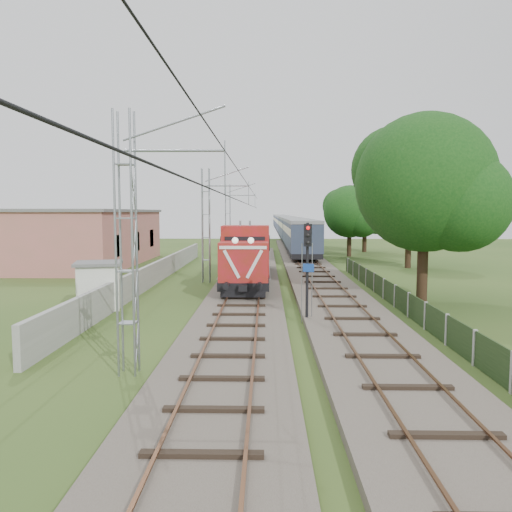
{
  "coord_description": "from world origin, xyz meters",
  "views": [
    {
      "loc": [
        1.23,
        -22.95,
        4.99
      ],
      "look_at": [
        0.59,
        8.52,
        2.2
      ],
      "focal_mm": 35.0,
      "sensor_mm": 36.0,
      "label": 1
    }
  ],
  "objects_px": {
    "locomotive": "(248,254)",
    "coach_rake": "(285,224)",
    "relay_hut": "(99,285)",
    "signal_post": "(308,255)"
  },
  "relations": [
    {
      "from": "signal_post",
      "to": "relay_hut",
      "type": "height_order",
      "value": "signal_post"
    },
    {
      "from": "coach_rake",
      "to": "relay_hut",
      "type": "relative_size",
      "value": 40.02
    },
    {
      "from": "locomotive",
      "to": "relay_hut",
      "type": "bearing_deg",
      "value": -130.02
    },
    {
      "from": "signal_post",
      "to": "relay_hut",
      "type": "distance_m",
      "value": 11.17
    },
    {
      "from": "locomotive",
      "to": "coach_rake",
      "type": "bearing_deg",
      "value": 85.81
    },
    {
      "from": "signal_post",
      "to": "relay_hut",
      "type": "relative_size",
      "value": 1.58
    },
    {
      "from": "locomotive",
      "to": "relay_hut",
      "type": "relative_size",
      "value": 5.6
    },
    {
      "from": "locomotive",
      "to": "coach_rake",
      "type": "xyz_separation_m",
      "value": [
        5.0,
        68.29,
        0.41
      ]
    },
    {
      "from": "locomotive",
      "to": "coach_rake",
      "type": "relative_size",
      "value": 0.14
    },
    {
      "from": "relay_hut",
      "to": "signal_post",
      "type": "bearing_deg",
      "value": -18.2
    }
  ]
}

